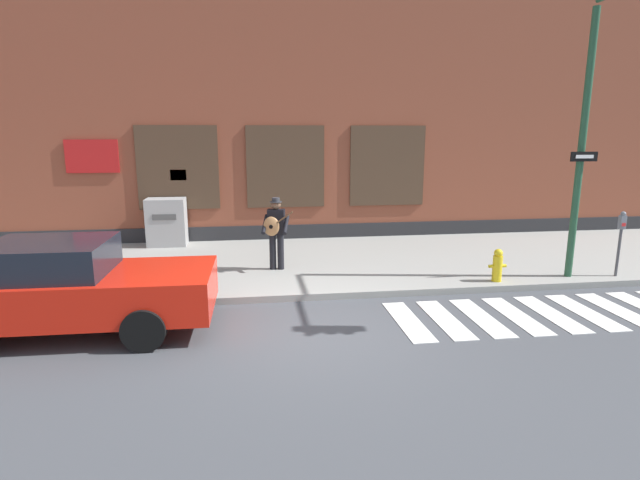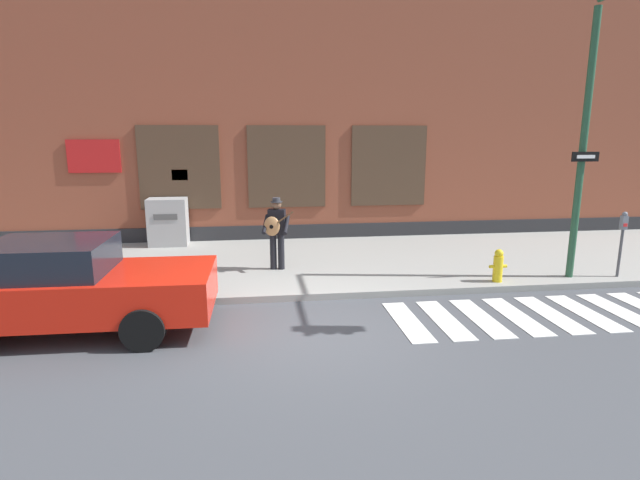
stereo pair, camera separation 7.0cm
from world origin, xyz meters
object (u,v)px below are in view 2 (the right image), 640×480
(busker, at_px, (276,229))
(fire_hydrant, at_px, (498,266))
(traffic_light, at_px, (631,85))
(utility_box, at_px, (168,222))
(parking_meter, at_px, (622,234))
(red_car, at_px, (65,287))

(busker, bearing_deg, fire_hydrant, -18.94)
(traffic_light, xyz_separation_m, utility_box, (-9.21, 5.51, -3.26))
(busker, height_order, fire_hydrant, busker)
(traffic_light, height_order, utility_box, traffic_light)
(parking_meter, bearing_deg, traffic_light, -136.01)
(traffic_light, bearing_deg, parking_meter, 43.99)
(traffic_light, xyz_separation_m, parking_meter, (1.04, 1.01, -2.97))
(red_car, xyz_separation_m, parking_meter, (10.92, 1.37, 0.31))
(traffic_light, height_order, fire_hydrant, traffic_light)
(busker, relative_size, parking_meter, 1.15)
(red_car, distance_m, busker, 4.61)
(parking_meter, bearing_deg, red_car, -172.85)
(parking_meter, xyz_separation_m, fire_hydrant, (-2.79, -0.01, -0.60))
(red_car, relative_size, parking_meter, 3.22)
(traffic_light, relative_size, parking_meter, 3.98)
(utility_box, distance_m, fire_hydrant, 8.73)
(utility_box, bearing_deg, traffic_light, -30.92)
(busker, distance_m, parking_meter, 7.53)
(red_car, relative_size, utility_box, 3.52)
(parking_meter, bearing_deg, utility_box, 156.25)
(red_car, xyz_separation_m, utility_box, (0.67, 5.88, 0.02))
(busker, xyz_separation_m, fire_hydrant, (4.58, -1.57, -0.60))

